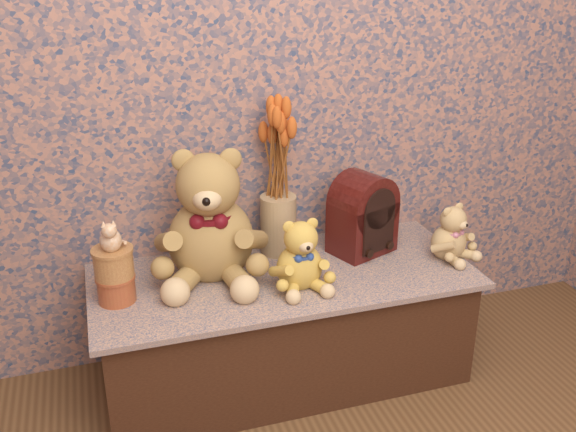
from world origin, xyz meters
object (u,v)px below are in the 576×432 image
teddy_medium (300,250)px  cat_figurine (110,233)px  ceramic_vase (278,224)px  teddy_small (450,229)px  cathedral_radio (363,213)px  teddy_large (209,208)px  biscuit_tin_lower (116,289)px

teddy_medium → cat_figurine: cat_figurine is taller
ceramic_vase → cat_figurine: cat_figurine is taller
teddy_small → cathedral_radio: size_ratio=0.72×
teddy_large → teddy_small: size_ratio=2.22×
teddy_small → biscuit_tin_lower: bearing=154.8°
teddy_medium → ceramic_vase: (0.01, 0.27, -0.02)m
ceramic_vase → teddy_small: bearing=-21.2°
teddy_large → cat_figurine: size_ratio=4.39×
teddy_small → cat_figurine: 1.20m
teddy_large → teddy_medium: bearing=-20.3°
teddy_small → biscuit_tin_lower: size_ratio=1.84×
teddy_large → cathedral_radio: teddy_large is taller
teddy_small → teddy_medium: bearing=160.5°
biscuit_tin_lower → teddy_large: bearing=16.6°
teddy_large → ceramic_vase: bearing=32.1°
teddy_medium → biscuit_tin_lower: bearing=171.2°
cathedral_radio → cat_figurine: 0.92m
teddy_large → teddy_small: 0.88m
teddy_large → biscuit_tin_lower: 0.40m
ceramic_vase → teddy_large: bearing=-161.3°
teddy_medium → ceramic_vase: bearing=87.2°
ceramic_vase → cathedral_radio: bearing=-16.1°
teddy_large → teddy_medium: 0.34m
cathedral_radio → cat_figurine: (-0.91, -0.10, 0.09)m
cathedral_radio → teddy_small: bearing=-47.7°
cathedral_radio → teddy_medium: bearing=-170.9°
ceramic_vase → cat_figurine: bearing=-162.4°
ceramic_vase → biscuit_tin_lower: size_ratio=1.85×
teddy_small → biscuit_tin_lower: 1.20m
biscuit_tin_lower → cat_figurine: cat_figurine is taller
cathedral_radio → ceramic_vase: bearing=142.3°
biscuit_tin_lower → cathedral_radio: bearing=6.6°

